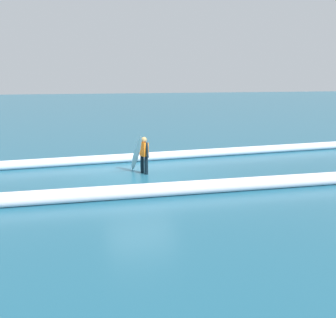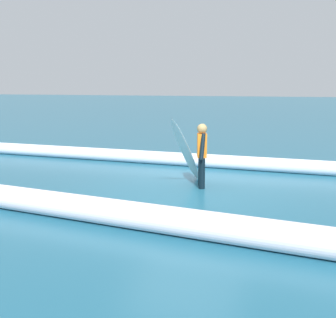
% 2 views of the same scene
% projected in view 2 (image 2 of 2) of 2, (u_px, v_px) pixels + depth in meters
% --- Properties ---
extents(ground_plane, '(176.86, 176.86, 0.00)m').
position_uv_depth(ground_plane, '(183.00, 191.00, 8.88)').
color(ground_plane, '#205D77').
extents(surfer, '(0.30, 0.61, 1.41)m').
position_uv_depth(surfer, '(202.00, 152.00, 9.10)').
color(surfer, black).
rests_on(surfer, ground_plane).
extents(surfboard, '(0.26, 1.77, 1.60)m').
position_uv_depth(surfboard, '(186.00, 152.00, 9.11)').
color(surfboard, white).
rests_on(surfboard, ground_plane).
extents(wave_crest_foreground, '(23.44, 0.82, 0.37)m').
position_uv_depth(wave_crest_foreground, '(306.00, 167.00, 10.60)').
color(wave_crest_foreground, white).
rests_on(wave_crest_foreground, ground_plane).
extents(wave_crest_midground, '(21.47, 1.69, 0.43)m').
position_uv_depth(wave_crest_midground, '(122.00, 213.00, 6.59)').
color(wave_crest_midground, white).
rests_on(wave_crest_midground, ground_plane).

